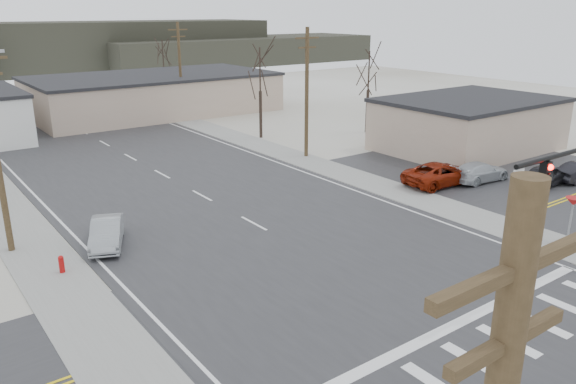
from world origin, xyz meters
The scene contains 23 objects.
ground centered at (0.00, 0.00, 0.00)m, with size 140.00×140.00×0.00m, color silver.
main_road centered at (0.00, 15.00, 0.02)m, with size 18.00×110.00×0.05m, color #27272A.
cross_road centered at (0.00, 0.00, 0.02)m, with size 90.00×10.00×0.04m, color #27272A.
parking_lot centered at (20.00, 6.00, 0.02)m, with size 18.00×20.00×0.03m, color #27272A.
sidewalk_left centered at (-10.60, 20.00, 0.03)m, with size 3.00×90.00×0.06m, color gray.
sidewalk_right centered at (10.60, 20.00, 0.03)m, with size 3.00×90.00×0.06m, color gray.
fire_hydrant centered at (-10.20, 8.00, 0.45)m, with size 0.24×0.24×0.87m.
yield_sign centered at (11.50, -3.50, 2.07)m, with size 0.80×0.80×2.35m.
building_right_far centered at (10.00, 44.00, 2.15)m, with size 26.30×14.30×4.30m.
building_lot centered at (24.00, 12.00, 2.16)m, with size 14.30×10.30×4.30m.
upole_right_a centered at (11.50, 18.00, 5.22)m, with size 2.20×0.30×10.00m.
upole_right_b centered at (11.50, 40.00, 5.22)m, with size 2.20×0.30×10.00m.
tree_right_mid centered at (12.50, 26.00, 5.93)m, with size 3.74×3.74×8.33m.
tree_right_far centered at (15.00, 52.00, 5.58)m, with size 3.52×3.52×7.84m.
tree_lot centered at (22.00, 22.00, 5.58)m, with size 3.52×3.52×7.84m.
hill_center centered at (15.00, 96.00, 4.50)m, with size 80.00×18.00×9.00m, color #333026.
hill_right centered at (50.00, 90.00, 2.75)m, with size 60.00×18.00×5.50m, color #333026.
sedan_crossing centered at (-7.50, 9.82, 0.72)m, with size 1.42×4.07×1.34m, color gray.
car_far_a centered at (3.49, 45.46, 0.87)m, with size 2.32×5.69×1.65m, color black.
car_far_b centered at (-4.70, 48.07, 0.66)m, with size 1.44×3.58×1.22m, color black.
car_parked_red centered at (13.98, 6.66, 0.79)m, with size 2.50×5.42×1.50m, color maroon.
car_parked_dark_a centered at (19.58, 2.36, 0.75)m, with size 1.68×4.18×1.42m, color black.
car_parked_silver centered at (16.78, 5.55, 0.70)m, with size 1.86×4.58×1.33m, color #A6ABB1.
Camera 1 is at (-15.55, -16.27, 11.25)m, focal length 35.00 mm.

